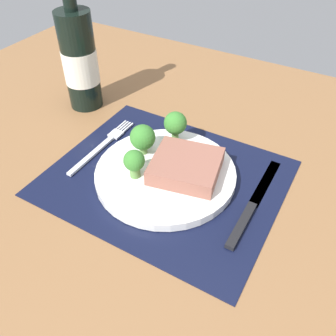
{
  "coord_description": "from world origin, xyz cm",
  "views": [
    {
      "loc": [
        24.0,
        -40.71,
        44.35
      ],
      "look_at": [
        0.1,
        0.74,
        1.9
      ],
      "focal_mm": 38.53,
      "sensor_mm": 36.0,
      "label": 1
    }
  ],
  "objects": [
    {
      "name": "plate",
      "position": [
        0.0,
        0.0,
        1.1
      ],
      "size": [
        24.92,
        24.92,
        1.6
      ],
      "primitive_type": "cylinder",
      "color": "white",
      "rests_on": "placemat"
    },
    {
      "name": "broccoli_center",
      "position": [
        -2.81,
        8.57,
        5.74
      ],
      "size": [
        4.36,
        4.36,
        6.15
      ],
      "color": "#5B8942",
      "rests_on": "plate"
    },
    {
      "name": "wine_bottle",
      "position": [
        -28.39,
        12.63,
        10.7
      ],
      "size": [
        7.49,
        7.49,
        28.69
      ],
      "color": "black",
      "rests_on": "ground_plane"
    },
    {
      "name": "broccoli_back_left",
      "position": [
        -3.79,
        -3.84,
        5.1
      ],
      "size": [
        3.67,
        3.67,
        5.32
      ],
      "color": "#5B8942",
      "rests_on": "plate"
    },
    {
      "name": "knife",
      "position": [
        15.95,
        0.53,
        0.6
      ],
      "size": [
        1.8,
        23.0,
        0.8
      ],
      "rotation": [
        0.0,
        0.0,
        -0.01
      ],
      "color": "black",
      "rests_on": "placemat"
    },
    {
      "name": "fork",
      "position": [
        -15.19,
        1.42,
        0.55
      ],
      "size": [
        2.4,
        19.2,
        0.5
      ],
      "rotation": [
        0.0,
        0.0,
        -0.02
      ],
      "color": "silver",
      "rests_on": "placemat"
    },
    {
      "name": "broccoli_near_fork",
      "position": [
        -6.06,
        2.27,
        5.33
      ],
      "size": [
        4.67,
        4.67,
        5.86
      ],
      "color": "#5B8942",
      "rests_on": "plate"
    },
    {
      "name": "ground_plane",
      "position": [
        0.0,
        0.0,
        -1.5
      ],
      "size": [
        140.0,
        110.0,
        3.0
      ],
      "primitive_type": "cube",
      "color": "brown"
    },
    {
      "name": "steak",
      "position": [
        3.34,
        1.38,
        3.31
      ],
      "size": [
        13.38,
        12.91,
        2.81
      ],
      "primitive_type": "cube",
      "rotation": [
        0.0,
        0.0,
        0.21
      ],
      "color": "#8C5647",
      "rests_on": "plate"
    },
    {
      "name": "placemat",
      "position": [
        0.0,
        0.0,
        0.15
      ],
      "size": [
        40.18,
        33.22,
        0.3
      ],
      "primitive_type": "cube",
      "color": "black",
      "rests_on": "ground_plane"
    }
  ]
}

